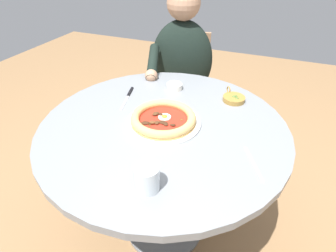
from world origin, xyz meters
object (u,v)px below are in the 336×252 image
(water_glass, at_px, (147,179))
(fork_utensil, at_px, (253,164))
(steak_knife, at_px, (129,95))
(dining_table, at_px, (164,145))
(pizza_on_plate, at_px, (164,119))
(cafe_chair_diner, at_px, (183,81))
(olive_pan, at_px, (234,98))
(diner_person, at_px, (181,88))
(ramekin_capers, at_px, (174,86))

(water_glass, xyz_separation_m, fork_utensil, (-0.29, -0.23, -0.04))
(water_glass, distance_m, steak_knife, 0.61)
(water_glass, bearing_deg, fork_utensil, -141.62)
(water_glass, relative_size, fork_utensil, 0.54)
(steak_knife, bearing_deg, dining_table, 147.74)
(pizza_on_plate, distance_m, cafe_chair_diner, 0.88)
(cafe_chair_diner, bearing_deg, olive_pan, 129.13)
(dining_table, xyz_separation_m, diner_person, (0.17, -0.70, -0.08))
(cafe_chair_diner, bearing_deg, fork_utensil, 121.48)
(dining_table, distance_m, fork_utensil, 0.41)
(dining_table, bearing_deg, water_glass, 104.75)
(diner_person, bearing_deg, water_glass, 103.83)
(water_glass, distance_m, cafe_chair_diner, 1.23)
(steak_knife, relative_size, diner_person, 0.18)
(pizza_on_plate, relative_size, olive_pan, 2.71)
(dining_table, bearing_deg, diner_person, -76.62)
(steak_knife, distance_m, olive_pan, 0.51)
(olive_pan, bearing_deg, cafe_chair_diner, -50.87)
(olive_pan, bearing_deg, ramekin_capers, -1.38)
(fork_utensil, xyz_separation_m, cafe_chair_diner, (0.58, -0.94, -0.21))
(dining_table, bearing_deg, fork_utensil, 163.72)
(steak_knife, xyz_separation_m, olive_pan, (-0.49, -0.14, 0.01))
(diner_person, bearing_deg, fork_utensil, 124.06)
(dining_table, relative_size, ramekin_capers, 13.13)
(steak_knife, distance_m, ramekin_capers, 0.24)
(pizza_on_plate, bearing_deg, diner_person, -76.41)
(ramekin_capers, xyz_separation_m, cafe_chair_diner, (0.13, -0.53, -0.23))
(diner_person, bearing_deg, cafe_chair_diner, -77.49)
(olive_pan, bearing_deg, pizza_on_plate, 51.16)
(ramekin_capers, relative_size, cafe_chair_diner, 0.10)
(steak_knife, bearing_deg, water_glass, 124.32)
(diner_person, bearing_deg, pizza_on_plate, 103.59)
(pizza_on_plate, height_order, ramekin_capers, pizza_on_plate)
(fork_utensil, bearing_deg, steak_knife, -23.12)
(dining_table, distance_m, pizza_on_plate, 0.14)
(water_glass, relative_size, ramekin_capers, 1.10)
(pizza_on_plate, relative_size, steak_knife, 1.47)
(water_glass, bearing_deg, steak_knife, -55.68)
(dining_table, xyz_separation_m, cafe_chair_diner, (0.20, -0.83, -0.09))
(olive_pan, relative_size, diner_person, 0.10)
(pizza_on_plate, bearing_deg, olive_pan, -128.84)
(dining_table, bearing_deg, olive_pan, -128.65)
(water_glass, height_order, olive_pan, water_glass)
(water_glass, xyz_separation_m, steak_knife, (0.34, -0.50, -0.04))
(fork_utensil, bearing_deg, cafe_chair_diner, -58.52)
(pizza_on_plate, relative_size, diner_person, 0.27)
(dining_table, xyz_separation_m, ramekin_capers, (0.07, -0.30, 0.13))
(olive_pan, relative_size, cafe_chair_diner, 0.14)
(dining_table, relative_size, diner_person, 0.90)
(pizza_on_plate, xyz_separation_m, fork_utensil, (-0.38, 0.12, -0.02))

